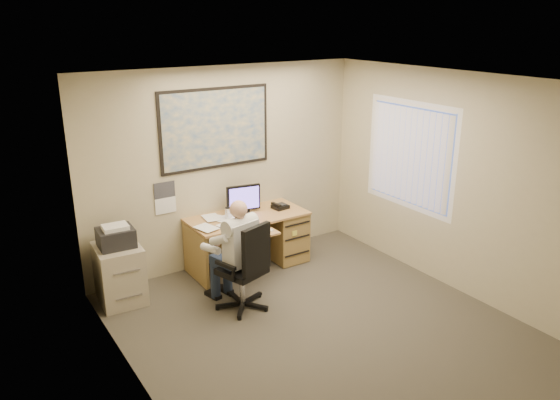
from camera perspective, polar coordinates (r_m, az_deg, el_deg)
room_shell at (r=5.60m, az=5.00°, el=-1.68°), size 4.00×4.50×2.70m
desk at (r=7.62m, az=-1.30°, el=-3.28°), size 1.60×0.97×1.13m
world_map at (r=7.21m, az=-6.75°, el=7.44°), size 1.56×0.03×1.06m
wall_calendar at (r=7.14m, az=-11.92°, el=0.22°), size 0.28×0.01×0.42m
window_blinds at (r=7.39m, az=13.39°, el=4.54°), size 0.06×1.40×1.30m
filing_cabinet at (r=6.85m, az=-16.46°, el=-6.89°), size 0.55×0.64×0.99m
office_chair at (r=6.46m, az=-3.89°, el=-8.80°), size 0.81×0.81×1.08m
person at (r=6.37m, az=-4.18°, el=-5.71°), size 0.70×0.88×1.33m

